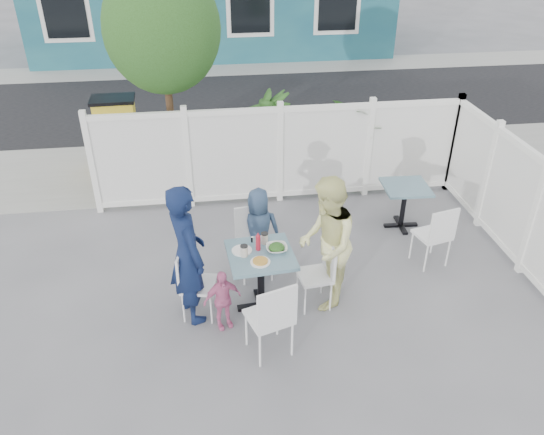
{
  "coord_description": "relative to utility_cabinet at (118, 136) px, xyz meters",
  "views": [
    {
      "loc": [
        -1.06,
        -5.25,
        4.27
      ],
      "look_at": [
        -0.33,
        0.14,
        1.02
      ],
      "focal_mm": 35.0,
      "sensor_mm": 36.0,
      "label": 1
    }
  ],
  "objects": [
    {
      "name": "salt_shaker",
      "position": [
        2.03,
        -4.0,
        0.18
      ],
      "size": [
        0.03,
        0.03,
        0.07
      ],
      "primitive_type": "cylinder",
      "color": "white",
      "rests_on": "main_table"
    },
    {
      "name": "far_sidewalk",
      "position": [
        2.62,
        6.6,
        -0.64
      ],
      "size": [
        24.0,
        1.6,
        0.01
      ],
      "primitive_type": "cube",
      "color": "gray",
      "rests_on": "ground"
    },
    {
      "name": "street",
      "position": [
        2.62,
        3.5,
        -0.64
      ],
      "size": [
        24.0,
        5.0,
        0.01
      ],
      "primitive_type": "cube",
      "color": "black",
      "rests_on": "ground"
    },
    {
      "name": "near_sidewalk",
      "position": [
        2.62,
        -0.2,
        -0.64
      ],
      "size": [
        24.0,
        2.6,
        0.01
      ],
      "primitive_type": "cube",
      "color": "gray",
      "rests_on": "ground"
    },
    {
      "name": "potted_shrub_b",
      "position": [
        4.21,
        -1.0,
        0.11
      ],
      "size": [
        1.6,
        1.7,
        1.5
      ],
      "primitive_type": "imported",
      "rotation": [
        0.0,
        0.0,
        5.11
      ],
      "color": "#234817",
      "rests_on": "ground"
    },
    {
      "name": "ketchup_bottle",
      "position": [
        2.08,
        -4.18,
        0.24
      ],
      "size": [
        0.06,
        0.06,
        0.19
      ],
      "primitive_type": "cylinder",
      "color": "#AB1829",
      "rests_on": "main_table"
    },
    {
      "name": "utility_cabinet",
      "position": [
        0.0,
        0.0,
        0.0
      ],
      "size": [
        0.71,
        0.52,
        1.29
      ],
      "primitive_type": "cube",
      "rotation": [
        0.0,
        0.0,
        0.04
      ],
      "color": "gold",
      "rests_on": "ground"
    },
    {
      "name": "coffee_cup_a",
      "position": [
        1.91,
        -4.28,
        0.21
      ],
      "size": [
        0.08,
        0.08,
        0.13
      ],
      "primitive_type": "cylinder",
      "color": "beige",
      "rests_on": "main_table"
    },
    {
      "name": "woman",
      "position": [
        2.87,
        -4.23,
        0.19
      ],
      "size": [
        0.78,
        0.92,
        1.67
      ],
      "primitive_type": "imported",
      "rotation": [
        0.0,
        0.0,
        -1.77
      ],
      "color": "#E4E450",
      "rests_on": "ground"
    },
    {
      "name": "spare_table",
      "position": [
        4.43,
        -2.68,
        -0.11
      ],
      "size": [
        0.69,
        0.69,
        0.69
      ],
      "rotation": [
        0.0,
        0.0,
        -0.05
      ],
      "color": "#446B81",
      "rests_on": "ground"
    },
    {
      "name": "fence_right",
      "position": [
        5.62,
        -3.4,
        0.14
      ],
      "size": [
        0.08,
        3.66,
        1.6
      ],
      "rotation": [
        0.0,
        0.0,
        1.57
      ],
      "color": "white",
      "rests_on": "ground"
    },
    {
      "name": "toddler",
      "position": [
        1.62,
        -4.53,
        -0.26
      ],
      "size": [
        0.49,
        0.32,
        0.77
      ],
      "primitive_type": "imported",
      "rotation": [
        0.0,
        0.0,
        0.32
      ],
      "color": "pink",
      "rests_on": "ground"
    },
    {
      "name": "plate_main",
      "position": [
        2.07,
        -4.44,
        0.16
      ],
      "size": [
        0.23,
        0.23,
        0.01
      ],
      "primitive_type": "cylinder",
      "color": "white",
      "rests_on": "main_table"
    },
    {
      "name": "ground",
      "position": [
        2.62,
        -4.0,
        -0.64
      ],
      "size": [
        80.0,
        80.0,
        0.0
      ],
      "primitive_type": "plane",
      "color": "slate"
    },
    {
      "name": "boy",
      "position": [
        2.17,
        -3.41,
        -0.06
      ],
      "size": [
        0.62,
        0.45,
        1.16
      ],
      "primitive_type": "imported",
      "rotation": [
        0.0,
        0.0,
        2.99
      ],
      "color": "navy",
      "rests_on": "ground"
    },
    {
      "name": "main_table",
      "position": [
        2.1,
        -4.26,
        -0.03
      ],
      "size": [
        0.81,
        0.81,
        0.79
      ],
      "rotation": [
        0.0,
        0.0,
        0.08
      ],
      "color": "#446B81",
      "rests_on": "ground"
    },
    {
      "name": "chair_left",
      "position": [
        1.29,
        -4.26,
        -0.13
      ],
      "size": [
        0.46,
        0.47,
        0.89
      ],
      "rotation": [
        0.0,
        0.0,
        -1.78
      ],
      "color": "white",
      "rests_on": "ground"
    },
    {
      "name": "man",
      "position": [
        1.26,
        -4.27,
        0.22
      ],
      "size": [
        0.62,
        0.74,
        1.73
      ],
      "primitive_type": "imported",
      "rotation": [
        0.0,
        0.0,
        1.96
      ],
      "color": "#0E1A3E",
      "rests_on": "ground"
    },
    {
      "name": "chair_right",
      "position": [
        2.81,
        -4.28,
        -0.14
      ],
      "size": [
        0.42,
        0.43,
        0.87
      ],
      "rotation": [
        0.0,
        0.0,
        1.67
      ],
      "color": "white",
      "rests_on": "ground"
    },
    {
      "name": "plate_side",
      "position": [
        1.89,
        -4.19,
        0.16
      ],
      "size": [
        0.24,
        0.24,
        0.02
      ],
      "primitive_type": "cylinder",
      "color": "white",
      "rests_on": "main_table"
    },
    {
      "name": "chair_back",
      "position": [
        2.08,
        -3.53,
        -0.09
      ],
      "size": [
        0.48,
        0.46,
        0.94
      ],
      "rotation": [
        0.0,
        0.0,
        3.27
      ],
      "color": "white",
      "rests_on": "ground"
    },
    {
      "name": "potted_shrub_a",
      "position": [
        2.61,
        -0.9,
        0.16
      ],
      "size": [
        1.2,
        1.2,
        1.61
      ],
      "primitive_type": "imported",
      "rotation": [
        0.0,
        0.0,
        5.16
      ],
      "color": "#234817",
      "rests_on": "ground"
    },
    {
      "name": "chair_near",
      "position": [
        2.12,
        -5.07,
        -0.07
      ],
      "size": [
        0.55,
        0.54,
        0.98
      ],
      "rotation": [
        0.0,
        0.0,
        0.31
      ],
      "color": "white",
      "rests_on": "ground"
    },
    {
      "name": "fence_back",
      "position": [
        2.72,
        -1.6,
        0.14
      ],
      "size": [
        5.86,
        0.08,
        1.6
      ],
      "color": "white",
      "rests_on": "ground"
    },
    {
      "name": "pepper_shaker",
      "position": [
        2.02,
        -4.01,
        0.18
      ],
      "size": [
        0.03,
        0.03,
        0.06
      ],
      "primitive_type": "cylinder",
      "color": "black",
      "rests_on": "main_table"
    },
    {
      "name": "chair_spare",
      "position": [
        4.49,
        -3.71,
        -0.11
      ],
      "size": [
        0.5,
        0.49,
        0.91
      ],
      "rotation": [
        0.0,
        0.0,
        0.25
      ],
      "color": "white",
      "rests_on": "ground"
    },
    {
      "name": "coffee_cup_b",
      "position": [
        2.17,
        -4.05,
        0.21
      ],
      "size": [
        0.08,
        0.08,
        0.13
      ],
      "primitive_type": "cylinder",
      "color": "beige",
      "rests_on": "main_table"
    },
    {
      "name": "tree",
      "position": [
        1.02,
        -0.7,
        1.95
      ],
      "size": [
        1.8,
        1.62,
        3.59
      ],
      "color": "#382316",
      "rests_on": "ground"
    },
    {
      "name": "salad_bowl",
      "position": [
        2.29,
        -4.23,
        0.18
      ],
      "size": [
        0.25,
        0.25,
        0.06
      ],
      "primitive_type": "imported",
      "color": "white",
      "rests_on": "main_table"
    }
  ]
}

